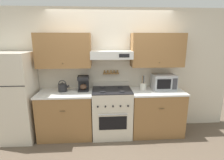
% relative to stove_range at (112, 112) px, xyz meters
% --- Properties ---
extents(ground_plane, '(16.00, 16.00, 0.00)m').
position_rel_stove_range_xyz_m(ground_plane, '(0.00, -0.32, -0.49)').
color(ground_plane, brown).
extents(wall_back, '(5.20, 0.46, 2.55)m').
position_rel_stove_range_xyz_m(wall_back, '(-0.00, 0.30, 0.93)').
color(wall_back, beige).
rests_on(wall_back, ground_plane).
extents(counter_left, '(1.07, 0.65, 0.92)m').
position_rel_stove_range_xyz_m(counter_left, '(-0.92, 0.01, -0.02)').
color(counter_left, olive).
rests_on(counter_left, ground_plane).
extents(counter_right, '(1.07, 0.65, 0.92)m').
position_rel_stove_range_xyz_m(counter_right, '(0.92, 0.01, -0.02)').
color(counter_right, olive).
rests_on(counter_right, ground_plane).
extents(stove_range, '(0.77, 0.67, 1.05)m').
position_rel_stove_range_xyz_m(stove_range, '(0.00, 0.00, 0.00)').
color(stove_range, beige).
rests_on(stove_range, ground_plane).
extents(refrigerator, '(0.80, 0.69, 1.71)m').
position_rel_stove_range_xyz_m(refrigerator, '(-1.91, -0.02, 0.37)').
color(refrigerator, beige).
rests_on(refrigerator, ground_plane).
extents(tea_kettle, '(0.22, 0.18, 0.23)m').
position_rel_stove_range_xyz_m(tea_kettle, '(-0.98, 0.09, 0.52)').
color(tea_kettle, '#232326').
rests_on(tea_kettle, counter_left).
extents(coffee_maker, '(0.21, 0.21, 0.30)m').
position_rel_stove_range_xyz_m(coffee_maker, '(-0.56, 0.12, 0.59)').
color(coffee_maker, black).
rests_on(coffee_maker, counter_left).
extents(microwave, '(0.46, 0.37, 0.31)m').
position_rel_stove_range_xyz_m(microwave, '(1.08, 0.11, 0.59)').
color(microwave, '#ADAFB5').
rests_on(microwave, counter_right).
extents(utensil_crock, '(0.13, 0.13, 0.30)m').
position_rel_stove_range_xyz_m(utensil_crock, '(0.65, 0.10, 0.51)').
color(utensil_crock, silver).
rests_on(utensil_crock, counter_right).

